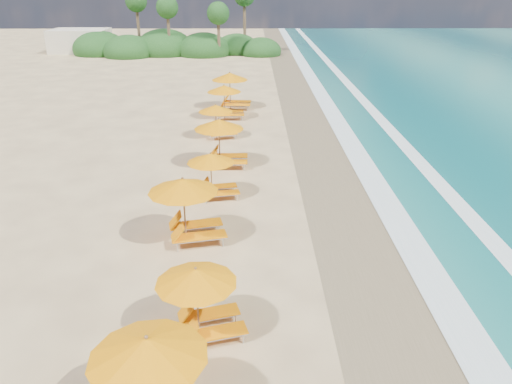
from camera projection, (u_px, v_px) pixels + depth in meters
ground at (256, 220)px, 19.20m from camera, size 160.00×160.00×0.00m
wet_sand at (358, 220)px, 19.23m from camera, size 4.00×160.00×0.01m
surf_foam at (426, 219)px, 19.24m from camera, size 4.00×160.00×0.01m
station_2 at (160, 379)px, 9.78m from camera, size 2.84×2.70×2.42m
station_3 at (203, 297)px, 12.56m from camera, size 2.66×2.58×2.13m
station_4 at (190, 205)px, 17.17m from camera, size 3.03×2.92×2.48m
station_5 at (215, 172)px, 20.79m from camera, size 2.46×2.35×2.04m
station_6 at (223, 140)px, 24.18m from camera, size 2.66×2.45×2.49m
station_7 at (219, 119)px, 28.65m from camera, size 2.57×2.50×2.05m
station_8 at (227, 99)px, 32.60m from camera, size 2.58×2.41×2.31m
station_9 at (233, 88)px, 35.09m from camera, size 2.97×2.78×2.64m
treeline at (172, 46)px, 60.43m from camera, size 25.80×8.80×9.74m
beach_building at (80, 41)px, 62.45m from camera, size 7.00×5.00×2.80m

